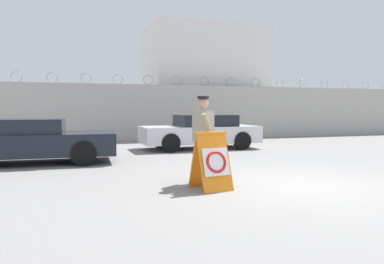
{
  "coord_description": "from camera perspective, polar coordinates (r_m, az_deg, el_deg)",
  "views": [
    {
      "loc": [
        -4.28,
        -6.24,
        1.52
      ],
      "look_at": [
        -1.41,
        2.46,
        0.93
      ],
      "focal_mm": 35.0,
      "sensor_mm": 36.0,
      "label": 1
    }
  ],
  "objects": [
    {
      "name": "ground_plane",
      "position": [
        7.72,
        16.02,
        -7.8
      ],
      "size": [
        90.0,
        90.0,
        0.0
      ],
      "primitive_type": "plane",
      "color": "gray"
    },
    {
      "name": "perimeter_wall",
      "position": [
        17.91,
        -4.43,
        3.03
      ],
      "size": [
        36.0,
        0.3,
        3.06
      ],
      "color": "#ADA8A0",
      "rests_on": "ground_plane"
    },
    {
      "name": "building_block",
      "position": [
        22.01,
        1.51,
        7.55
      ],
      "size": [
        6.38,
        5.08,
        5.99
      ],
      "color": "silver",
      "rests_on": "ground_plane"
    },
    {
      "name": "barricade_sign",
      "position": [
        6.98,
        3.05,
        -4.4
      ],
      "size": [
        0.69,
        0.76,
        1.08
      ],
      "rotation": [
        0.0,
        0.0,
        0.14
      ],
      "color": "orange",
      "rests_on": "ground_plane"
    },
    {
      "name": "security_guard",
      "position": [
        7.57,
        1.67,
        -0.4
      ],
      "size": [
        0.37,
        0.68,
        1.75
      ],
      "rotation": [
        0.0,
        0.0,
        -1.18
      ],
      "color": "black",
      "rests_on": "ground_plane"
    },
    {
      "name": "parked_car_front_coupe",
      "position": [
        11.1,
        -23.46,
        -1.23
      ],
      "size": [
        4.5,
        2.07,
        1.22
      ],
      "rotation": [
        0.0,
        0.0,
        -0.05
      ],
      "color": "black",
      "rests_on": "ground_plane"
    },
    {
      "name": "parked_car_rear_sedan",
      "position": [
        13.94,
        1.33,
        0.06
      ],
      "size": [
        4.32,
        1.91,
        1.26
      ],
      "rotation": [
        0.0,
        0.0,
        3.14
      ],
      "color": "black",
      "rests_on": "ground_plane"
    }
  ]
}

